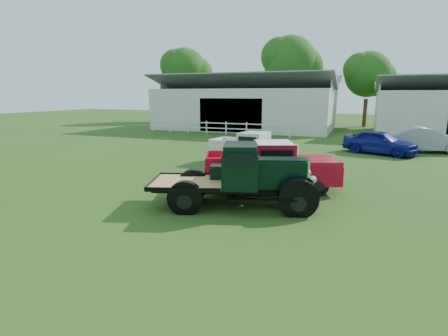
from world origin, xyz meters
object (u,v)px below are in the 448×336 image
at_px(red_pickup, 271,166).
at_px(misc_car_grey, 424,140).
at_px(vintage_flatbed, 237,176).
at_px(white_pickup, 252,149).
at_px(misc_car_blue, 380,142).

xyz_separation_m(red_pickup, misc_car_grey, (7.03, 12.60, -0.16)).
height_order(vintage_flatbed, misc_car_grey, vintage_flatbed).
xyz_separation_m(red_pickup, white_pickup, (-2.11, 4.45, -0.10)).
bearing_deg(white_pickup, red_pickup, -56.18).
bearing_deg(misc_car_grey, white_pickup, 121.81).
xyz_separation_m(vintage_flatbed, misc_car_grey, (7.57, 15.04, -0.26)).
height_order(white_pickup, misc_car_grey, white_pickup).
bearing_deg(red_pickup, misc_car_blue, 46.55).
xyz_separation_m(vintage_flatbed, white_pickup, (-1.57, 6.90, -0.20)).
distance_m(red_pickup, misc_car_blue, 11.58).
height_order(red_pickup, misc_car_grey, red_pickup).
bearing_deg(vintage_flatbed, misc_car_grey, 45.37).
xyz_separation_m(vintage_flatbed, red_pickup, (0.53, 2.45, -0.10)).
height_order(vintage_flatbed, misc_car_blue, vintage_flatbed).
height_order(misc_car_blue, misc_car_grey, misc_car_grey).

